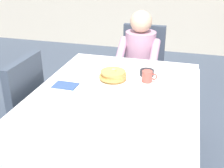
{
  "coord_description": "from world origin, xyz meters",
  "views": [
    {
      "loc": [
        0.45,
        -1.65,
        1.62
      ],
      "look_at": [
        -0.03,
        0.07,
        0.79
      ],
      "focal_mm": 45.88,
      "sensor_mm": 36.0,
      "label": 1
    }
  ],
  "objects_px": {
    "chair_diner": "(141,64)",
    "breakfast_stack": "(113,75)",
    "bowl_butter": "(147,73)",
    "dining_table_main": "(114,107)",
    "spoon_near_edge": "(107,103)",
    "cup_coffee": "(147,76)",
    "plate_breakfast": "(114,80)",
    "chair_left_side": "(17,107)",
    "diner_person": "(139,57)",
    "fork_left_of_plate": "(89,79)",
    "syrup_pitcher": "(87,64)",
    "knife_right_of_plate": "(138,85)"
  },
  "relations": [
    {
      "from": "chair_diner",
      "to": "breakfast_stack",
      "type": "distance_m",
      "value": 0.99
    },
    {
      "from": "breakfast_stack",
      "to": "bowl_butter",
      "type": "height_order",
      "value": "breakfast_stack"
    },
    {
      "from": "dining_table_main",
      "to": "spoon_near_edge",
      "type": "xyz_separation_m",
      "value": [
        -0.01,
        -0.12,
        0.09
      ]
    },
    {
      "from": "chair_diner",
      "to": "cup_coffee",
      "type": "relative_size",
      "value": 8.23
    },
    {
      "from": "plate_breakfast",
      "to": "chair_left_side",
      "type": "bearing_deg",
      "value": -162.95
    },
    {
      "from": "chair_left_side",
      "to": "breakfast_stack",
      "type": "bearing_deg",
      "value": -73.39
    },
    {
      "from": "diner_person",
      "to": "plate_breakfast",
      "type": "distance_m",
      "value": 0.8
    },
    {
      "from": "chair_left_side",
      "to": "fork_left_of_plate",
      "type": "distance_m",
      "value": 0.6
    },
    {
      "from": "chair_diner",
      "to": "bowl_butter",
      "type": "relative_size",
      "value": 8.45
    },
    {
      "from": "diner_person",
      "to": "cup_coffee",
      "type": "bearing_deg",
      "value": 104.63
    },
    {
      "from": "chair_diner",
      "to": "syrup_pitcher",
      "type": "xyz_separation_m",
      "value": [
        -0.33,
        -0.76,
        0.25
      ]
    },
    {
      "from": "dining_table_main",
      "to": "chair_diner",
      "type": "relative_size",
      "value": 1.64
    },
    {
      "from": "dining_table_main",
      "to": "bowl_butter",
      "type": "relative_size",
      "value": 13.85
    },
    {
      "from": "spoon_near_edge",
      "to": "syrup_pitcher",
      "type": "bearing_deg",
      "value": 132.54
    },
    {
      "from": "fork_left_of_plate",
      "to": "spoon_near_edge",
      "type": "distance_m",
      "value": 0.39
    },
    {
      "from": "chair_left_side",
      "to": "bowl_butter",
      "type": "height_order",
      "value": "chair_left_side"
    },
    {
      "from": "syrup_pitcher",
      "to": "spoon_near_edge",
      "type": "distance_m",
      "value": 0.62
    },
    {
      "from": "diner_person",
      "to": "chair_left_side",
      "type": "xyz_separation_m",
      "value": [
        -0.76,
        -1.01,
        -0.14
      ]
    },
    {
      "from": "bowl_butter",
      "to": "plate_breakfast",
      "type": "bearing_deg",
      "value": -140.55
    },
    {
      "from": "chair_left_side",
      "to": "breakfast_stack",
      "type": "distance_m",
      "value": 0.79
    },
    {
      "from": "breakfast_stack",
      "to": "fork_left_of_plate",
      "type": "xyz_separation_m",
      "value": [
        -0.19,
        -0.01,
        -0.05
      ]
    },
    {
      "from": "dining_table_main",
      "to": "chair_left_side",
      "type": "distance_m",
      "value": 0.78
    },
    {
      "from": "fork_left_of_plate",
      "to": "spoon_near_edge",
      "type": "bearing_deg",
      "value": -145.03
    },
    {
      "from": "cup_coffee",
      "to": "syrup_pitcher",
      "type": "bearing_deg",
      "value": 165.43
    },
    {
      "from": "chair_diner",
      "to": "chair_left_side",
      "type": "relative_size",
      "value": 1.0
    },
    {
      "from": "dining_table_main",
      "to": "knife_right_of_plate",
      "type": "bearing_deg",
      "value": 56.59
    },
    {
      "from": "syrup_pitcher",
      "to": "spoon_near_edge",
      "type": "relative_size",
      "value": 0.53
    },
    {
      "from": "diner_person",
      "to": "syrup_pitcher",
      "type": "relative_size",
      "value": 14.0
    },
    {
      "from": "chair_left_side",
      "to": "diner_person",
      "type": "bearing_deg",
      "value": -36.88
    },
    {
      "from": "breakfast_stack",
      "to": "bowl_butter",
      "type": "bearing_deg",
      "value": 40.39
    },
    {
      "from": "plate_breakfast",
      "to": "chair_diner",
      "type": "bearing_deg",
      "value": 87.03
    },
    {
      "from": "fork_left_of_plate",
      "to": "knife_right_of_plate",
      "type": "xyz_separation_m",
      "value": [
        0.38,
        0.0,
        0.0
      ]
    },
    {
      "from": "plate_breakfast",
      "to": "bowl_butter",
      "type": "xyz_separation_m",
      "value": [
        0.22,
        0.18,
        0.01
      ]
    },
    {
      "from": "syrup_pitcher",
      "to": "cup_coffee",
      "type": "bearing_deg",
      "value": -14.57
    },
    {
      "from": "dining_table_main",
      "to": "fork_left_of_plate",
      "type": "height_order",
      "value": "fork_left_of_plate"
    },
    {
      "from": "cup_coffee",
      "to": "knife_right_of_plate",
      "type": "distance_m",
      "value": 0.1
    },
    {
      "from": "chair_diner",
      "to": "chair_left_side",
      "type": "height_order",
      "value": "same"
    },
    {
      "from": "knife_right_of_plate",
      "to": "bowl_butter",
      "type": "bearing_deg",
      "value": -4.76
    },
    {
      "from": "plate_breakfast",
      "to": "spoon_near_edge",
      "type": "relative_size",
      "value": 1.87
    },
    {
      "from": "chair_left_side",
      "to": "cup_coffee",
      "type": "relative_size",
      "value": 8.23
    },
    {
      "from": "spoon_near_edge",
      "to": "fork_left_of_plate",
      "type": "bearing_deg",
      "value": 138.16
    },
    {
      "from": "chair_left_side",
      "to": "bowl_butter",
      "type": "xyz_separation_m",
      "value": [
        0.93,
        0.4,
        0.23
      ]
    },
    {
      "from": "knife_right_of_plate",
      "to": "diner_person",
      "type": "bearing_deg",
      "value": 13.24
    },
    {
      "from": "knife_right_of_plate",
      "to": "spoon_near_edge",
      "type": "relative_size",
      "value": 1.33
    },
    {
      "from": "cup_coffee",
      "to": "spoon_near_edge",
      "type": "relative_size",
      "value": 0.75
    },
    {
      "from": "chair_diner",
      "to": "bowl_butter",
      "type": "bearing_deg",
      "value": 102.4
    },
    {
      "from": "chair_left_side",
      "to": "fork_left_of_plate",
      "type": "relative_size",
      "value": 5.17
    },
    {
      "from": "bowl_butter",
      "to": "chair_diner",
      "type": "bearing_deg",
      "value": 102.4
    },
    {
      "from": "diner_person",
      "to": "breakfast_stack",
      "type": "relative_size",
      "value": 5.55
    },
    {
      "from": "bowl_butter",
      "to": "fork_left_of_plate",
      "type": "bearing_deg",
      "value": -153.92
    }
  ]
}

